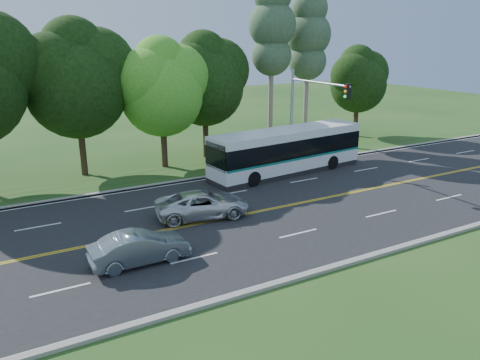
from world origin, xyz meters
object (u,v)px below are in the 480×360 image
traffic_signal (308,105)px  suv (203,204)px  transit_bus (287,151)px  sedan (139,248)px

traffic_signal → suv: size_ratio=1.42×
transit_bus → suv: size_ratio=2.42×
sedan → suv: (4.53, 3.55, 0.00)m
traffic_signal → suv: traffic_signal is taller
traffic_signal → transit_bus: (-1.48, 0.20, -3.13)m
traffic_signal → suv: bearing=-155.5°
traffic_signal → suv: 11.83m
traffic_signal → sedan: bearing=-150.8°
traffic_signal → suv: (-10.14, -4.63, -3.96)m
sedan → suv: suv is taller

